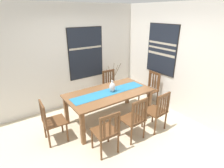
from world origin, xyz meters
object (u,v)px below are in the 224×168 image
(chair_4, at_px, (150,88))
(painting_on_side_wall, at_px, (162,49))
(chair_1, at_px, (51,121))
(painting_on_back_wall, at_px, (86,53))
(chair_2, at_px, (135,118))
(chair_5, at_px, (157,110))
(dining_table, at_px, (109,96))
(chair_0, at_px, (106,132))
(chair_3, at_px, (111,85))
(centerpiece_vase, at_px, (112,87))

(chair_4, bearing_deg, painting_on_side_wall, -12.00)
(chair_1, xyz_separation_m, painting_on_back_wall, (1.47, 1.27, 0.94))
(chair_1, distance_m, painting_on_side_wall, 3.21)
(chair_2, distance_m, chair_5, 0.62)
(dining_table, bearing_deg, chair_5, -55.48)
(chair_0, bearing_deg, chair_3, 53.46)
(chair_4, bearing_deg, chair_1, -179.82)
(centerpiece_vase, distance_m, chair_1, 1.50)
(chair_1, height_order, chair_4, chair_4)
(chair_0, relative_size, chair_3, 0.98)
(chair_0, relative_size, chair_2, 0.94)
(dining_table, bearing_deg, chair_3, 53.69)
(chair_3, xyz_separation_m, chair_5, (-0.00, -1.80, 0.01))
(dining_table, distance_m, chair_1, 1.38)
(chair_4, height_order, painting_on_side_wall, painting_on_side_wall)
(chair_4, distance_m, painting_on_side_wall, 1.10)
(centerpiece_vase, bearing_deg, chair_3, 57.73)
(centerpiece_vase, relative_size, chair_4, 0.74)
(chair_1, height_order, painting_on_side_wall, painting_on_side_wall)
(chair_2, bearing_deg, dining_table, 91.17)
(chair_3, distance_m, painting_on_back_wall, 1.15)
(dining_table, xyz_separation_m, centerpiece_vase, (0.07, -0.03, 0.23))
(chair_1, height_order, chair_5, chair_5)
(centerpiece_vase, xyz_separation_m, chair_4, (1.33, 0.05, -0.39))
(chair_0, xyz_separation_m, chair_4, (2.06, 0.91, 0.02))
(dining_table, xyz_separation_m, chair_0, (-0.66, -0.89, -0.19))
(dining_table, relative_size, painting_on_side_wall, 1.53)
(centerpiece_vase, height_order, chair_3, centerpiece_vase)
(painting_on_side_wall, bearing_deg, chair_3, 138.40)
(centerpiece_vase, distance_m, chair_5, 1.13)
(painting_on_back_wall, bearing_deg, chair_3, -37.21)
(dining_table, height_order, chair_1, chair_1)
(chair_5, bearing_deg, chair_1, 154.97)
(chair_2, xyz_separation_m, painting_on_side_wall, (1.64, 0.85, 1.06))
(chair_2, xyz_separation_m, chair_4, (1.38, 0.90, -0.01))
(chair_3, relative_size, chair_5, 0.98)
(chair_0, relative_size, painting_on_back_wall, 0.64)
(chair_3, bearing_deg, dining_table, -126.31)
(chair_4, distance_m, chair_5, 1.22)
(chair_2, bearing_deg, centerpiece_vase, 86.57)
(painting_on_back_wall, bearing_deg, centerpiece_vase, -91.22)
(chair_3, bearing_deg, chair_4, -47.99)
(dining_table, relative_size, chair_4, 2.12)
(centerpiece_vase, bearing_deg, chair_2, -93.43)
(chair_0, distance_m, chair_3, 2.18)
(chair_5, xyz_separation_m, painting_on_side_wall, (1.02, 0.89, 1.07))
(chair_1, relative_size, chair_2, 0.95)
(chair_1, distance_m, chair_5, 2.22)
(dining_table, relative_size, painting_on_back_wall, 1.42)
(centerpiece_vase, bearing_deg, chair_1, 178.24)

